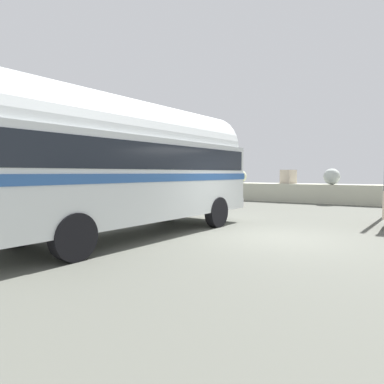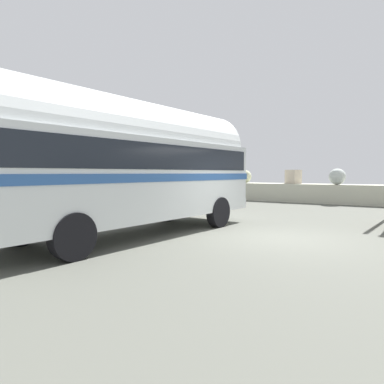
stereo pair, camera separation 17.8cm
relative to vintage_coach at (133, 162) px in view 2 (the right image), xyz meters
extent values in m
cube|color=#50524A|center=(3.46, 1.76, -2.04)|extent=(32.00, 26.00, 0.02)
cube|color=#B5B5A0|center=(3.46, 13.56, -1.50)|extent=(31.36, 1.80, 1.10)
sphere|color=#B9C290|center=(-9.71, 13.19, -0.29)|extent=(1.32, 1.32, 1.32)
sphere|color=#A5B59F|center=(-6.63, 13.21, -0.55)|extent=(0.81, 0.81, 0.81)
sphere|color=#B6BA96|center=(-2.62, 13.72, -0.53)|extent=(0.83, 0.83, 0.83)
cube|color=#BDAF99|center=(0.57, 13.60, -0.53)|extent=(1.02, 0.94, 0.84)
sphere|color=#AEB7B1|center=(3.14, 13.05, -0.51)|extent=(0.89, 0.89, 0.89)
cylinder|color=black|center=(-0.86, 2.69, -1.55)|extent=(0.37, 0.98, 0.96)
cylinder|color=black|center=(1.34, 2.49, -1.55)|extent=(0.37, 0.98, 0.96)
cylinder|color=black|center=(-1.34, -2.49, -1.55)|extent=(0.37, 0.98, 0.96)
cylinder|color=black|center=(0.86, -2.70, -1.55)|extent=(0.37, 0.98, 0.96)
cube|color=silver|center=(0.00, 0.00, -0.48)|extent=(3.17, 8.59, 2.10)
cylinder|color=silver|center=(0.00, 0.00, 0.57)|extent=(2.94, 8.23, 2.20)
cube|color=#2C5694|center=(0.00, 0.00, -0.42)|extent=(3.22, 8.67, 0.20)
cube|color=black|center=(0.00, 0.00, 0.10)|extent=(3.17, 8.26, 0.64)
cube|color=silver|center=(0.40, 4.25, -1.35)|extent=(2.29, 0.37, 0.28)
camera|label=1|loc=(6.20, -7.09, -0.30)|focal=31.67mm
camera|label=2|loc=(6.35, -7.00, -0.30)|focal=31.67mm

